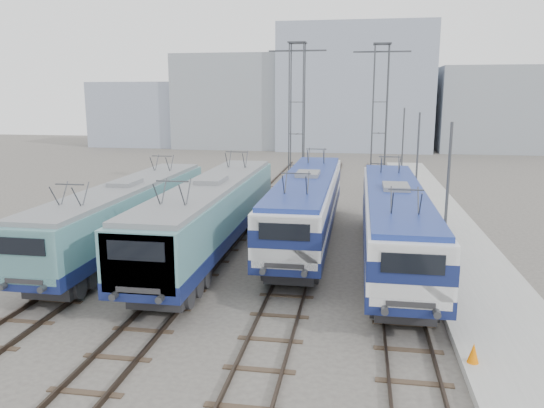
{
  "coord_description": "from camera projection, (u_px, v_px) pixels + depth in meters",
  "views": [
    {
      "loc": [
        4.99,
        -20.21,
        8.05
      ],
      "look_at": [
        0.49,
        7.0,
        2.36
      ],
      "focal_mm": 35.0,
      "sensor_mm": 36.0,
      "label": 1
    }
  ],
  "objects": [
    {
      "name": "platform",
      "position": [
        456.0,
        247.0,
        28.02
      ],
      "size": [
        4.0,
        70.0,
        0.3
      ],
      "primitive_type": "cube",
      "color": "#9E9E99",
      "rests_on": "ground"
    },
    {
      "name": "mast_rear",
      "position": [
        402.0,
        150.0,
        44.99
      ],
      "size": [
        0.12,
        0.12,
        7.0
      ],
      "primitive_type": "cylinder",
      "color": "#3F4247",
      "rests_on": "ground"
    },
    {
      "name": "building_center",
      "position": [
        355.0,
        88.0,
        79.4
      ],
      "size": [
        22.0,
        14.0,
        18.0
      ],
      "primitive_type": "cube",
      "color": "#909AAF",
      "rests_on": "ground"
    },
    {
      "name": "catenary_tower_east",
      "position": [
        380.0,
        113.0,
        42.76
      ],
      "size": [
        4.5,
        1.2,
        12.0
      ],
      "color": "#3F4247",
      "rests_on": "ground"
    },
    {
      "name": "catenary_tower_west",
      "position": [
        297.0,
        113.0,
        41.86
      ],
      "size": [
        4.5,
        1.2,
        12.0
      ],
      "color": "#3F4247",
      "rests_on": "ground"
    },
    {
      "name": "locomotive_center_left",
      "position": [
        211.0,
        212.0,
        26.51
      ],
      "size": [
        2.94,
        18.55,
        3.49
      ],
      "color": "#121C4E",
      "rests_on": "ground"
    },
    {
      "name": "building_west",
      "position": [
        238.0,
        102.0,
        82.68
      ],
      "size": [
        18.0,
        12.0,
        14.0
      ],
      "primitive_type": "cube",
      "color": "gray",
      "rests_on": "ground"
    },
    {
      "name": "mast_mid",
      "position": [
        417.0,
        169.0,
        33.39
      ],
      "size": [
        0.12,
        0.12,
        7.0
      ],
      "primitive_type": "cylinder",
      "color": "#3F4247",
      "rests_on": "ground"
    },
    {
      "name": "building_far_west",
      "position": [
        142.0,
        114.0,
        85.64
      ],
      "size": [
        14.0,
        10.0,
        10.0
      ],
      "primitive_type": "cube",
      "color": "#909AAF",
      "rests_on": "ground"
    },
    {
      "name": "safety_cone",
      "position": [
        473.0,
        353.0,
        15.59
      ],
      "size": [
        0.34,
        0.34,
        0.61
      ],
      "primitive_type": "cone",
      "color": "orange",
      "rests_on": "platform"
    },
    {
      "name": "building_east",
      "position": [
        493.0,
        109.0,
        76.81
      ],
      "size": [
        16.0,
        12.0,
        12.0
      ],
      "primitive_type": "cube",
      "color": "gray",
      "rests_on": "ground"
    },
    {
      "name": "locomotive_far_right",
      "position": [
        395.0,
        218.0,
        25.2
      ],
      "size": [
        2.86,
        18.08,
        3.4
      ],
      "color": "#121C4E",
      "rests_on": "ground"
    },
    {
      "name": "mast_front",
      "position": [
        446.0,
        208.0,
        21.8
      ],
      "size": [
        0.12,
        0.12,
        7.0
      ],
      "primitive_type": "cylinder",
      "color": "#3F4247",
      "rests_on": "ground"
    },
    {
      "name": "ground",
      "position": [
        233.0,
        293.0,
        21.95
      ],
      "size": [
        160.0,
        160.0,
        0.0
      ],
      "primitive_type": "plane",
      "color": "#514C47"
    },
    {
      "name": "locomotive_far_left",
      "position": [
        125.0,
        212.0,
        27.09
      ],
      "size": [
        2.76,
        17.43,
        3.28
      ],
      "color": "#121C4E",
      "rests_on": "ground"
    },
    {
      "name": "locomotive_center_right",
      "position": [
        307.0,
        201.0,
        29.03
      ],
      "size": [
        2.89,
        18.27,
        3.43
      ],
      "color": "#121C4E",
      "rests_on": "ground"
    }
  ]
}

